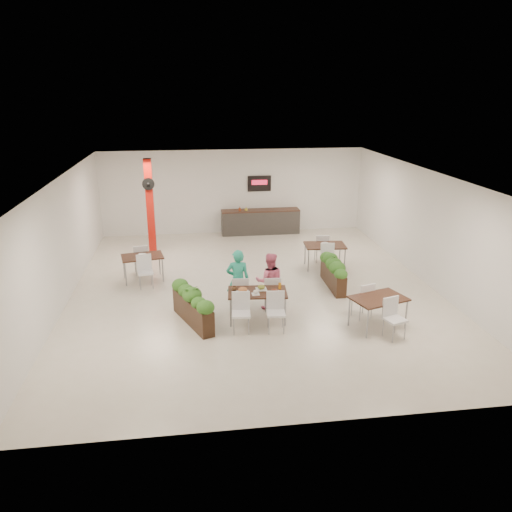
{
  "coord_description": "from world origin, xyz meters",
  "views": [
    {
      "loc": [
        -1.71,
        -12.87,
        5.33
      ],
      "look_at": [
        0.01,
        -0.35,
        1.1
      ],
      "focal_mm": 35.0,
      "sensor_mm": 36.0,
      "label": 1
    }
  ],
  "objects_px": {
    "main_table": "(257,296)",
    "planter_right": "(333,271)",
    "side_table_c": "(378,302)",
    "diner_woman": "(270,281)",
    "diner_man": "(238,280)",
    "side_table_b": "(325,248)",
    "planter_left": "(192,304)",
    "side_table_a": "(143,260)",
    "red_column": "(150,206)",
    "service_counter": "(260,221)"
  },
  "relations": [
    {
      "from": "main_table",
      "to": "planter_right",
      "type": "xyz_separation_m",
      "value": [
        2.43,
        1.85,
        -0.15
      ]
    },
    {
      "from": "side_table_c",
      "to": "planter_right",
      "type": "bearing_deg",
      "value": 79.43
    },
    {
      "from": "planter_right",
      "to": "diner_woman",
      "type": "bearing_deg",
      "value": -149.3
    },
    {
      "from": "planter_right",
      "to": "side_table_c",
      "type": "height_order",
      "value": "planter_right"
    },
    {
      "from": "diner_man",
      "to": "planter_right",
      "type": "distance_m",
      "value": 3.08
    },
    {
      "from": "diner_woman",
      "to": "side_table_b",
      "type": "xyz_separation_m",
      "value": [
        2.21,
        2.81,
        -0.11
      ]
    },
    {
      "from": "planter_left",
      "to": "side_table_a",
      "type": "xyz_separation_m",
      "value": [
        -1.39,
        3.07,
        0.12
      ]
    },
    {
      "from": "planter_right",
      "to": "diner_man",
      "type": "bearing_deg",
      "value": -156.96
    },
    {
      "from": "diner_woman",
      "to": "red_column",
      "type": "bearing_deg",
      "value": -52.39
    },
    {
      "from": "planter_left",
      "to": "side_table_c",
      "type": "height_order",
      "value": "planter_left"
    },
    {
      "from": "main_table",
      "to": "diner_woman",
      "type": "bearing_deg",
      "value": 57.9
    },
    {
      "from": "service_counter",
      "to": "diner_woman",
      "type": "xyz_separation_m",
      "value": [
        -0.78,
        -6.96,
        0.25
      ]
    },
    {
      "from": "planter_right",
      "to": "planter_left",
      "type": "bearing_deg",
      "value": -155.53
    },
    {
      "from": "diner_man",
      "to": "service_counter",
      "type": "bearing_deg",
      "value": -97.42
    },
    {
      "from": "side_table_b",
      "to": "side_table_c",
      "type": "xyz_separation_m",
      "value": [
        0.13,
        -4.21,
        -0.01
      ]
    },
    {
      "from": "planter_left",
      "to": "planter_right",
      "type": "xyz_separation_m",
      "value": [
        3.97,
        1.81,
        -0.02
      ]
    },
    {
      "from": "planter_right",
      "to": "side_table_c",
      "type": "bearing_deg",
      "value": -83.02
    },
    {
      "from": "side_table_a",
      "to": "side_table_b",
      "type": "bearing_deg",
      "value": -7.04
    },
    {
      "from": "diner_man",
      "to": "side_table_a",
      "type": "xyz_separation_m",
      "value": [
        -2.54,
        2.46,
        -0.18
      ]
    },
    {
      "from": "side_table_a",
      "to": "planter_left",
      "type": "bearing_deg",
      "value": -76.25
    },
    {
      "from": "red_column",
      "to": "planter_left",
      "type": "relative_size",
      "value": 1.78
    },
    {
      "from": "service_counter",
      "to": "diner_man",
      "type": "xyz_separation_m",
      "value": [
        -1.58,
        -6.96,
        0.31
      ]
    },
    {
      "from": "side_table_a",
      "to": "planter_right",
      "type": "bearing_deg",
      "value": -23.87
    },
    {
      "from": "planter_left",
      "to": "service_counter",
      "type": "bearing_deg",
      "value": 70.18
    },
    {
      "from": "diner_man",
      "to": "diner_woman",
      "type": "height_order",
      "value": "diner_man"
    },
    {
      "from": "service_counter",
      "to": "diner_woman",
      "type": "distance_m",
      "value": 7.01
    },
    {
      "from": "side_table_b",
      "to": "service_counter",
      "type": "bearing_deg",
      "value": 113.72
    },
    {
      "from": "diner_woman",
      "to": "planter_right",
      "type": "distance_m",
      "value": 2.36
    },
    {
      "from": "service_counter",
      "to": "planter_left",
      "type": "relative_size",
      "value": 1.66
    },
    {
      "from": "service_counter",
      "to": "diner_woman",
      "type": "relative_size",
      "value": 2.03
    },
    {
      "from": "service_counter",
      "to": "main_table",
      "type": "bearing_deg",
      "value": -98.88
    },
    {
      "from": "red_column",
      "to": "side_table_c",
      "type": "bearing_deg",
      "value": -49.48
    },
    {
      "from": "planter_right",
      "to": "side_table_c",
      "type": "relative_size",
      "value": 1.08
    },
    {
      "from": "diner_woman",
      "to": "side_table_b",
      "type": "bearing_deg",
      "value": -122.8
    },
    {
      "from": "main_table",
      "to": "planter_left",
      "type": "relative_size",
      "value": 0.96
    },
    {
      "from": "planter_right",
      "to": "side_table_b",
      "type": "relative_size",
      "value": 1.1
    },
    {
      "from": "diner_woman",
      "to": "side_table_a",
      "type": "xyz_separation_m",
      "value": [
        -3.34,
        2.46,
        -0.11
      ]
    },
    {
      "from": "service_counter",
      "to": "side_table_a",
      "type": "relative_size",
      "value": 1.8
    },
    {
      "from": "red_column",
      "to": "side_table_c",
      "type": "height_order",
      "value": "red_column"
    },
    {
      "from": "diner_man",
      "to": "planter_left",
      "type": "xyz_separation_m",
      "value": [
        -1.15,
        -0.61,
        -0.3
      ]
    },
    {
      "from": "diner_man",
      "to": "side_table_b",
      "type": "relative_size",
      "value": 0.97
    },
    {
      "from": "service_counter",
      "to": "side_table_c",
      "type": "distance_m",
      "value": 8.51
    },
    {
      "from": "red_column",
      "to": "planter_left",
      "type": "distance_m",
      "value": 5.96
    },
    {
      "from": "red_column",
      "to": "side_table_c",
      "type": "distance_m",
      "value": 8.61
    },
    {
      "from": "service_counter",
      "to": "diner_woman",
      "type": "height_order",
      "value": "service_counter"
    },
    {
      "from": "main_table",
      "to": "side_table_c",
      "type": "distance_m",
      "value": 2.85
    },
    {
      "from": "diner_woman",
      "to": "side_table_c",
      "type": "height_order",
      "value": "diner_woman"
    },
    {
      "from": "red_column",
      "to": "service_counter",
      "type": "height_order",
      "value": "red_column"
    },
    {
      "from": "service_counter",
      "to": "side_table_a",
      "type": "bearing_deg",
      "value": -132.45
    },
    {
      "from": "diner_man",
      "to": "diner_woman",
      "type": "relative_size",
      "value": 1.08
    }
  ]
}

